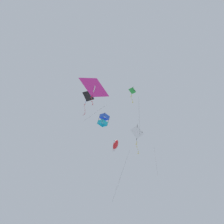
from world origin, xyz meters
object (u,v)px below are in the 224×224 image
Objects in this scene: kite_fish_far_centre at (116,145)px; kite_diamond_mid_left at (137,132)px; kite_box_near_right at (104,120)px; kite_delta_highest at (94,88)px; kite_diamond_upper_right at (133,92)px; kite_diamond_low_drifter at (88,96)px.

kite_fish_far_centre is 1.07× the size of kite_diamond_mid_left.
kite_box_near_right is (1.07, -1.42, 4.49)m from kite_fish_far_centre.
kite_diamond_mid_left is (-8.48, 1.04, -1.37)m from kite_delta_highest.
kite_diamond_upper_right is at bearing -125.23° from kite_fish_far_centre.
kite_delta_highest is at bearing -163.18° from kite_diamond_mid_left.
kite_diamond_upper_right reaches higher than kite_diamond_mid_left.
kite_delta_highest is at bearing -177.36° from kite_diamond_upper_right.
kite_diamond_low_drifter is (-3.55, -3.90, 4.30)m from kite_delta_highest.
kite_box_near_right is (-3.85, 0.10, -1.83)m from kite_diamond_low_drifter.
kite_fish_far_centre is 4.83m from kite_box_near_right.
kite_diamond_mid_left is 6.27m from kite_box_near_right.
kite_diamond_low_drifter is 4.26m from kite_box_near_right.
kite_diamond_mid_left is at bearing -67.29° from kite_box_near_right.
kite_fish_far_centre is at bearing 33.49° from kite_delta_highest.
kite_diamond_low_drifter reaches higher than kite_diamond_mid_left.
kite_diamond_low_drifter is 4.31× the size of kite_box_near_right.
kite_fish_far_centre is at bearing 84.18° from kite_diamond_upper_right.
kite_diamond_upper_right is 1.09× the size of kite_diamond_mid_left.
kite_box_near_right is at bearing 100.03° from kite_diamond_upper_right.
kite_diamond_upper_right reaches higher than kite_delta_highest.
kite_diamond_mid_left is (-0.02, 3.42, 0.66)m from kite_fish_far_centre.
kite_fish_far_centre is (-8.46, -2.39, -2.03)m from kite_delta_highest.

